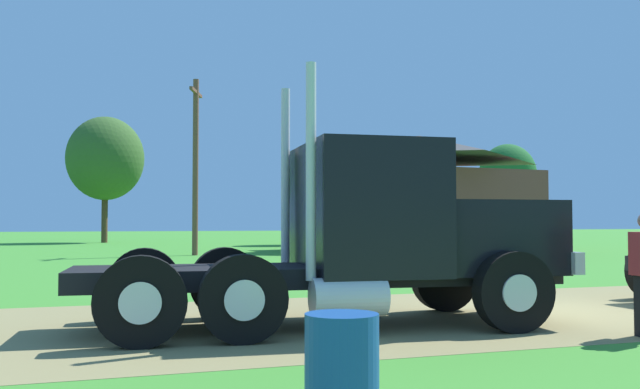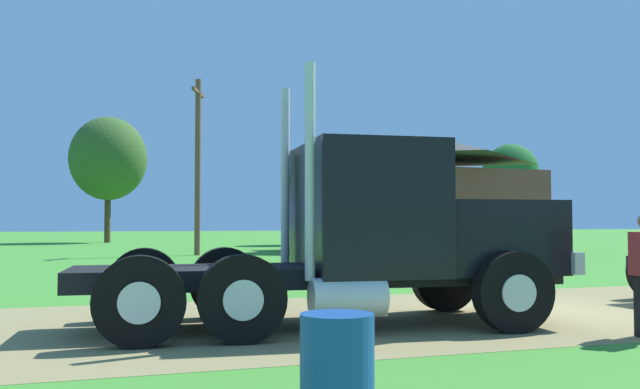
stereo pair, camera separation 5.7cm
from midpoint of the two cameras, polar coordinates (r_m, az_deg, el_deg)
ground_plane at (r=12.59m, az=17.55°, el=-9.16°), size 200.00×200.00×0.00m
dirt_track at (r=12.59m, az=17.55°, el=-9.14°), size 120.00×6.18×0.01m
truck_foreground_white at (r=10.35m, az=4.87°, el=-3.54°), size 7.31×3.19×3.67m
visitor_far_side at (r=17.31m, az=14.15°, el=-4.51°), size 0.49×0.48×1.56m
steel_barrel at (r=4.96m, az=1.77°, el=-14.97°), size 0.52×0.52×0.89m
shed_building at (r=37.15m, az=8.51°, el=-0.02°), size 11.74×9.00×6.15m
utility_pole_near at (r=31.82m, az=-10.07°, el=2.72°), size 0.88×2.12×8.04m
tree_mid at (r=52.19m, az=-17.15°, el=2.86°), size 5.51×5.51×9.14m
tree_right at (r=45.06m, az=-0.14°, el=0.98°), size 3.86×3.86×6.22m
tree_far_right at (r=56.31m, az=15.57°, el=1.54°), size 4.49×4.49×7.66m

